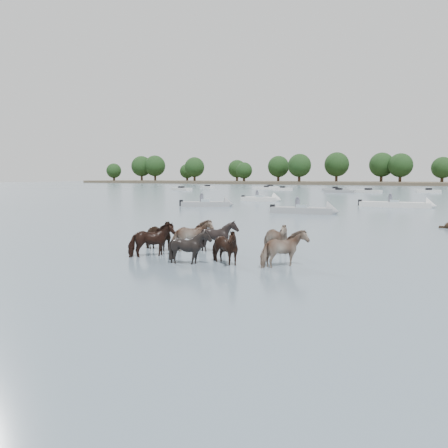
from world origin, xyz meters
The scene contains 10 objects.
ground centered at (0.00, 0.00, 0.00)m, with size 400.00×400.00×0.00m, color slate.
shoreline centered at (-70.00, 150.00, 0.50)m, with size 160.00×30.00×1.00m, color #4C4233.
pony_herd centered at (-0.94, 1.07, 0.54)m, with size 7.07×4.67×1.36m.
swimming_pony centered at (6.23, 15.21, 0.10)m, with size 0.72×0.44×0.44m.
motorboat_a centered at (-14.49, 24.26, 0.23)m, with size 5.14×4.06×1.92m.
motorboat_b centered at (-3.53, 20.94, 0.23)m, with size 5.51×2.34×1.92m.
motorboat_c centered at (1.84, 32.07, 0.22)m, with size 7.00×2.19×1.92m.
motorboat_f centered at (-13.70, 35.14, 0.23)m, with size 4.96×1.97×1.92m.
distant_flotilla centered at (0.49, 75.77, 0.26)m, with size 102.39×28.12×0.93m.
treeline centered at (-70.79, 149.88, 6.79)m, with size 145.01×20.33×12.44m.
Camera 1 is at (7.22, -12.39, 2.90)m, focal length 35.33 mm.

